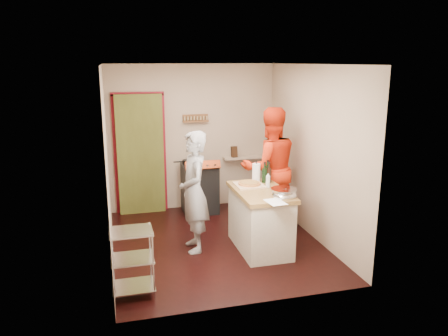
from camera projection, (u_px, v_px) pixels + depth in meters
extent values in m
plane|color=black|center=(216.00, 242.00, 6.53)|extent=(3.50, 3.50, 0.00)
cube|color=tan|center=(193.00, 138.00, 7.86)|extent=(3.00, 0.04, 2.60)
cube|color=#565B23|center=(140.00, 153.00, 7.74)|extent=(0.80, 0.40, 2.10)
cube|color=maroon|center=(116.00, 155.00, 7.57)|extent=(0.06, 0.06, 2.10)
cube|color=maroon|center=(164.00, 153.00, 7.77)|extent=(0.06, 0.06, 2.10)
cube|color=maroon|center=(137.00, 94.00, 7.42)|extent=(0.90, 0.06, 0.06)
cube|color=brown|center=(196.00, 121.00, 7.76)|extent=(0.46, 0.09, 0.03)
cube|color=brown|center=(195.00, 118.00, 7.78)|extent=(0.46, 0.02, 0.12)
cube|color=olive|center=(196.00, 118.00, 7.75)|extent=(0.42, 0.04, 0.07)
cube|color=tan|center=(244.00, 157.00, 8.10)|extent=(0.80, 0.18, 0.04)
cube|color=black|center=(234.00, 152.00, 8.02)|extent=(0.10, 0.14, 0.22)
cube|color=tan|center=(107.00, 164.00, 5.85)|extent=(0.04, 3.50, 2.60)
cube|color=tan|center=(312.00, 152.00, 6.59)|extent=(0.04, 3.50, 2.60)
cube|color=white|center=(215.00, 63.00, 5.91)|extent=(3.00, 3.50, 0.02)
cube|color=black|center=(200.00, 190.00, 7.79)|extent=(0.60, 0.55, 0.80)
cube|color=black|center=(199.00, 167.00, 7.69)|extent=(0.60, 0.55, 0.06)
cube|color=maroon|center=(203.00, 165.00, 7.40)|extent=(0.60, 0.15, 0.17)
cylinder|color=black|center=(190.00, 161.00, 7.76)|extent=(0.26, 0.26, 0.05)
cylinder|color=silver|center=(113.00, 272.00, 4.77)|extent=(0.02, 0.02, 0.80)
cylinder|color=silver|center=(154.00, 267.00, 4.88)|extent=(0.02, 0.02, 0.80)
cylinder|color=silver|center=(113.00, 258.00, 5.11)|extent=(0.02, 0.02, 0.80)
cylinder|color=silver|center=(150.00, 254.00, 5.22)|extent=(0.02, 0.02, 0.80)
cube|color=silver|center=(134.00, 286.00, 5.06)|extent=(0.48, 0.40, 0.02)
cube|color=silver|center=(132.00, 258.00, 4.98)|extent=(0.48, 0.40, 0.02)
cube|color=silver|center=(131.00, 231.00, 4.90)|extent=(0.48, 0.40, 0.02)
cube|color=beige|center=(260.00, 221.00, 6.23)|extent=(0.63, 1.11, 0.82)
cube|color=olive|center=(261.00, 192.00, 6.13)|extent=(0.69, 1.17, 0.06)
cube|color=#E4BA8B|center=(249.00, 185.00, 6.31)|extent=(0.40, 0.40, 0.02)
cylinder|color=#B87D39|center=(249.00, 183.00, 6.31)|extent=(0.32, 0.32, 0.02)
ellipsoid|color=silver|center=(284.00, 193.00, 5.81)|extent=(0.35, 0.35, 0.11)
cylinder|color=white|center=(256.00, 173.00, 6.49)|extent=(0.12, 0.12, 0.28)
cylinder|color=silver|center=(268.00, 182.00, 6.23)|extent=(0.06, 0.06, 0.17)
cube|color=white|center=(275.00, 202.00, 5.59)|extent=(0.24, 0.32, 0.00)
cylinder|color=black|center=(268.00, 170.00, 6.59)|extent=(0.08, 0.08, 0.31)
cylinder|color=black|center=(269.00, 172.00, 6.47)|extent=(0.08, 0.08, 0.31)
cylinder|color=black|center=(265.00, 172.00, 6.46)|extent=(0.08, 0.08, 0.31)
imported|color=#9E9FA2|center=(194.00, 192.00, 6.10)|extent=(0.42, 0.63, 1.72)
imported|color=red|center=(270.00, 168.00, 6.97)|extent=(0.96, 0.75, 1.95)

